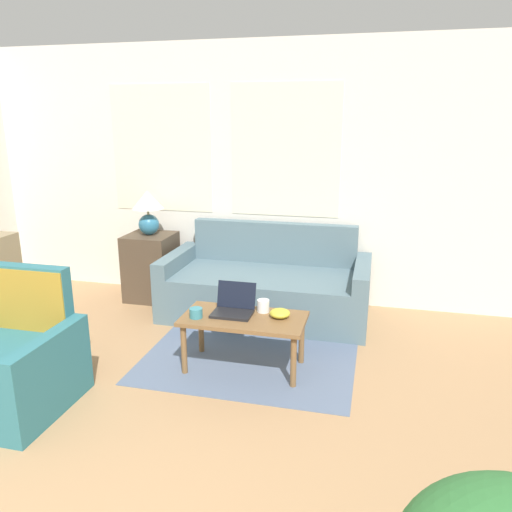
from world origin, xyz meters
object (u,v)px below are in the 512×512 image
object	(u,v)px
coffee_table	(244,324)
cup_yellow	(196,313)
couch	(267,288)
armchair	(8,366)
cup_navy	(263,306)
snack_bowl	(280,313)
laptop	(234,307)
table_lamp	(148,208)

from	to	relation	value
coffee_table	cup_yellow	distance (m)	0.37
couch	armchair	world-z (taller)	armchair
cup_navy	snack_bowl	size ratio (longest dim) A/B	0.62
cup_navy	cup_yellow	distance (m)	0.52
laptop	cup_navy	world-z (taller)	laptop
cup_yellow	snack_bowl	world-z (taller)	cup_yellow
couch	cup_yellow	xyz separation A→B (m)	(-0.27, -1.24, 0.20)
cup_navy	snack_bowl	world-z (taller)	cup_navy
couch	laptop	bearing A→B (deg)	-91.11
coffee_table	cup_yellow	world-z (taller)	cup_yellow
table_lamp	cup_navy	xyz separation A→B (m)	(1.48, -1.14, -0.51)
laptop	cup_yellow	size ratio (longest dim) A/B	3.08
couch	cup_yellow	size ratio (longest dim) A/B	19.84
coffee_table	cup_navy	bearing A→B (deg)	49.15
table_lamp	couch	bearing A→B (deg)	-5.92
couch	coffee_table	world-z (taller)	couch
armchair	laptop	distance (m)	1.60
snack_bowl	laptop	bearing A→B (deg)	179.80
coffee_table	cup_yellow	bearing A→B (deg)	-164.19
cup_yellow	coffee_table	bearing A→B (deg)	15.81
armchair	laptop	xyz separation A→B (m)	(1.31, 0.90, 0.20)
laptop	cup_navy	xyz separation A→B (m)	(0.21, 0.08, -0.00)
coffee_table	laptop	xyz separation A→B (m)	(-0.10, 0.06, 0.11)
couch	snack_bowl	bearing A→B (deg)	-72.63
coffee_table	cup_navy	xyz separation A→B (m)	(0.12, 0.14, 0.10)
armchair	cup_navy	bearing A→B (deg)	32.73
coffee_table	snack_bowl	distance (m)	0.28
couch	armchair	size ratio (longest dim) A/B	2.19
laptop	cup_yellow	world-z (taller)	laptop
armchair	cup_navy	world-z (taller)	armchair
laptop	table_lamp	bearing A→B (deg)	136.13
couch	coffee_table	distance (m)	1.15
couch	armchair	bearing A→B (deg)	-123.84
table_lamp	cup_navy	bearing A→B (deg)	-37.56
table_lamp	armchair	bearing A→B (deg)	-91.15
cup_navy	cup_yellow	bearing A→B (deg)	-153.13
couch	cup_navy	distance (m)	1.04
cup_navy	armchair	bearing A→B (deg)	-147.27
cup_navy	couch	bearing A→B (deg)	100.86
laptop	snack_bowl	distance (m)	0.36
armchair	snack_bowl	bearing A→B (deg)	28.29
couch	cup_yellow	bearing A→B (deg)	-102.29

